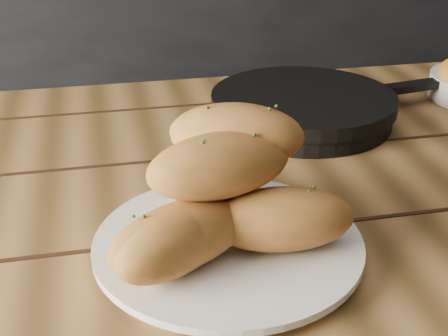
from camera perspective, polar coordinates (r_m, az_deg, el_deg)
counter at (r=2.10m, az=0.88°, el=7.99°), size 2.80×0.60×0.90m
table at (r=0.85m, az=6.95°, el=-7.47°), size 1.40×0.88×0.75m
plate at (r=0.65m, az=0.37°, el=-7.15°), size 0.28×0.28×0.02m
bread_rolls at (r=0.61m, az=-0.52°, el=-2.69°), size 0.26×0.23×0.14m
skillet at (r=0.98m, az=7.33°, el=5.56°), size 0.42×0.28×0.05m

